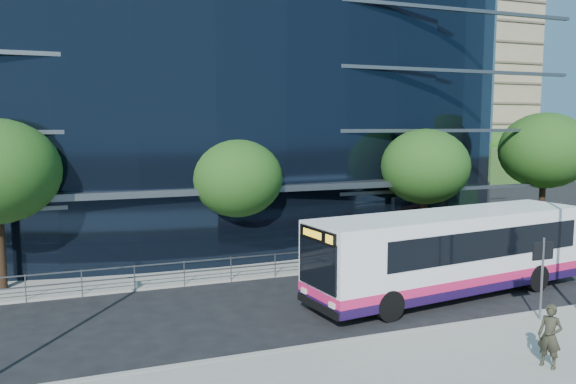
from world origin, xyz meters
name	(u,v)px	position (x,y,z in m)	size (l,w,h in m)	color
ground	(399,324)	(0.00, 0.00, 0.00)	(200.00, 200.00, 0.00)	black
kerb	(416,332)	(0.00, -1.00, 0.08)	(80.00, 0.25, 0.16)	gray
yellow_line_outer	(413,332)	(0.00, -0.80, 0.01)	(80.00, 0.08, 0.01)	gold
yellow_line_inner	(410,330)	(0.00, -0.65, 0.01)	(80.00, 0.08, 0.01)	gold
far_forecourt	(170,263)	(-6.00, 11.00, 0.05)	(50.00, 8.00, 0.10)	gray
glass_office	(174,105)	(-4.00, 20.85, 8.00)	(44.00, 23.10, 16.00)	black
guard_railings	(134,272)	(-8.00, 7.00, 0.82)	(24.00, 0.05, 1.10)	slate
apartment_block	(381,95)	(32.00, 57.21, 11.11)	(60.00, 42.00, 30.00)	#2D511E
street_sign	(543,261)	(4.50, -1.59, 2.15)	(0.85, 0.09, 2.80)	slate
tree_far_b	(237,178)	(-3.00, 9.50, 4.21)	(4.29, 4.29, 6.05)	black
tree_far_c	(425,167)	(7.00, 9.00, 4.54)	(4.62, 4.62, 6.51)	black
tree_far_d	(545,151)	(16.00, 10.00, 5.19)	(5.28, 5.28, 7.44)	black
tree_dist_e	(394,144)	(24.00, 40.00, 4.54)	(4.62, 4.62, 6.51)	black
tree_dist_f	(495,145)	(40.00, 42.00, 4.21)	(4.29, 4.29, 6.05)	black
city_bus	(452,252)	(3.69, 2.15, 1.75)	(12.41, 4.32, 3.29)	white
pedestrian_b	(550,336)	(1.78, -4.65, 1.03)	(0.64, 0.42, 1.75)	#2F2D20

